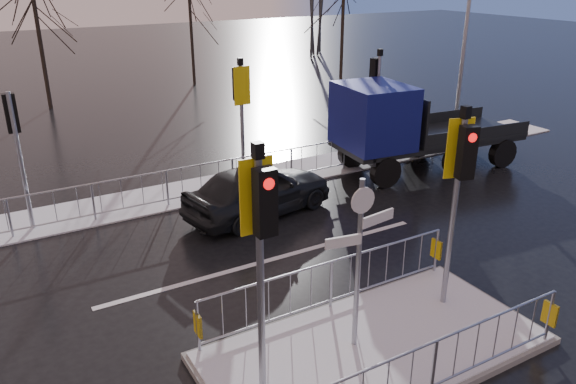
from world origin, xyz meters
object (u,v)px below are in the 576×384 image
traffic_island (375,333)px  street_lamp_right (468,23)px  flatbed_truck (397,126)px  car_far_lane (259,189)px

traffic_island → street_lamp_right: bearing=38.7°
traffic_island → flatbed_truck: size_ratio=0.92×
traffic_island → flatbed_truck: (6.29, 6.97, 1.17)m
traffic_island → street_lamp_right: 14.14m
car_far_lane → street_lamp_right: size_ratio=0.52×
car_far_lane → flatbed_truck: bearing=-92.7°
car_far_lane → traffic_island: bearing=160.6°
traffic_island → street_lamp_right: size_ratio=0.75×
traffic_island → street_lamp_right: street_lamp_right is taller
car_far_lane → flatbed_truck: 5.45m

